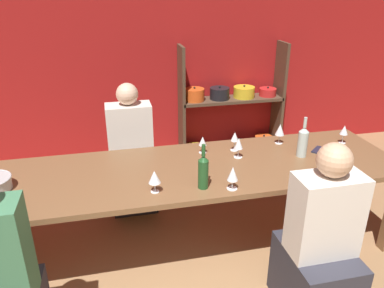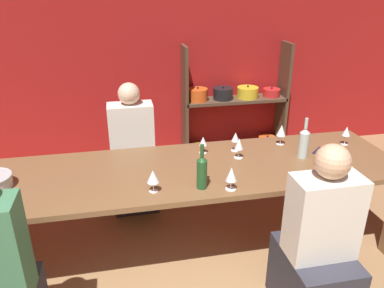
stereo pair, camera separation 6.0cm
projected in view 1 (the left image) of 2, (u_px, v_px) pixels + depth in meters
wall_back_red at (144, 45)px, 4.26m from camera, size 8.80×0.06×2.70m
shelf_unit at (231, 112)px, 4.61m from camera, size 1.27×0.30×1.36m
dining_table at (195, 175)px, 2.84m from camera, size 3.18×0.91×0.73m
wine_bottle_green at (303, 141)px, 2.95m from camera, size 0.08×0.08×0.33m
wine_bottle_dark at (203, 171)px, 2.49m from camera, size 0.07×0.07×0.32m
wine_glass_red_a at (154, 177)px, 2.44m from camera, size 0.08×0.08×0.16m
wine_glass_empty_a at (203, 142)px, 3.02m from camera, size 0.06×0.06×0.14m
wine_glass_red_b at (233, 174)px, 2.48m from camera, size 0.07×0.07×0.17m
wine_glass_red_c at (239, 144)px, 2.93m from camera, size 0.07×0.07×0.17m
wine_glass_empty_b at (344, 130)px, 3.19m from camera, size 0.07×0.07×0.16m
wine_glass_white_a at (235, 137)px, 3.05m from camera, size 0.06×0.06×0.16m
wine_glass_white_b at (280, 130)px, 3.19m from camera, size 0.08×0.08×0.18m
cell_phone at (318, 150)px, 3.09m from camera, size 0.16×0.15×0.01m
person_far_a at (132, 162)px, 3.55m from camera, size 0.41×0.51×1.20m
person_near_b at (318, 255)px, 2.35m from camera, size 0.41×0.51×1.20m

